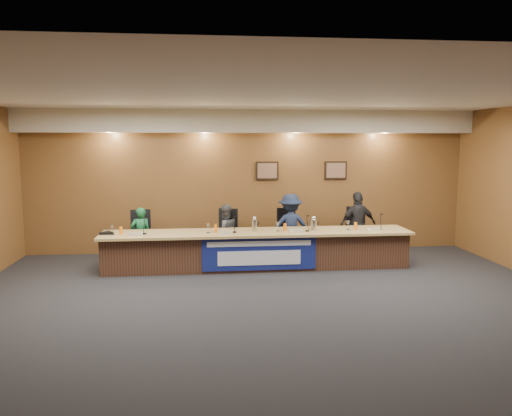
# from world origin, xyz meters

# --- Properties ---
(floor) EXTENTS (10.00, 10.00, 0.00)m
(floor) POSITION_xyz_m (0.00, 0.00, 0.00)
(floor) COLOR black
(floor) RESTS_ON ground
(ceiling) EXTENTS (10.00, 8.00, 0.04)m
(ceiling) POSITION_xyz_m (0.00, 0.00, 3.20)
(ceiling) COLOR silver
(ceiling) RESTS_ON wall_back
(wall_back) EXTENTS (10.00, 0.04, 3.20)m
(wall_back) POSITION_xyz_m (0.00, 4.00, 1.60)
(wall_back) COLOR brown
(wall_back) RESTS_ON floor
(soffit) EXTENTS (10.00, 0.50, 0.50)m
(soffit) POSITION_xyz_m (0.00, 3.75, 2.95)
(soffit) COLOR beige
(soffit) RESTS_ON wall_back
(dais_body) EXTENTS (6.00, 0.80, 0.70)m
(dais_body) POSITION_xyz_m (0.00, 2.40, 0.35)
(dais_body) COLOR #43281B
(dais_body) RESTS_ON floor
(dais_top) EXTENTS (6.10, 0.95, 0.05)m
(dais_top) POSITION_xyz_m (0.00, 2.35, 0.72)
(dais_top) COLOR #A68851
(dais_top) RESTS_ON dais_body
(banner) EXTENTS (2.20, 0.02, 0.65)m
(banner) POSITION_xyz_m (0.00, 1.99, 0.38)
(banner) COLOR navy
(banner) RESTS_ON dais_body
(banner_text_upper) EXTENTS (2.00, 0.01, 0.10)m
(banner_text_upper) POSITION_xyz_m (0.00, 1.97, 0.58)
(banner_text_upper) COLOR silver
(banner_text_upper) RESTS_ON banner
(banner_text_lower) EXTENTS (1.60, 0.01, 0.28)m
(banner_text_lower) POSITION_xyz_m (0.00, 1.97, 0.30)
(banner_text_lower) COLOR silver
(banner_text_lower) RESTS_ON banner
(wall_photo_left) EXTENTS (0.52, 0.04, 0.42)m
(wall_photo_left) POSITION_xyz_m (0.40, 3.97, 1.85)
(wall_photo_left) COLOR black
(wall_photo_left) RESTS_ON wall_back
(wall_photo_right) EXTENTS (0.52, 0.04, 0.42)m
(wall_photo_right) POSITION_xyz_m (2.00, 3.97, 1.85)
(wall_photo_right) COLOR black
(wall_photo_right) RESTS_ON wall_back
(panelist_a) EXTENTS (0.49, 0.39, 1.16)m
(panelist_a) POSITION_xyz_m (-2.36, 3.08, 0.58)
(panelist_a) COLOR #15572E
(panelist_a) RESTS_ON floor
(panelist_b) EXTENTS (0.71, 0.64, 1.20)m
(panelist_b) POSITION_xyz_m (-0.61, 3.08, 0.60)
(panelist_b) COLOR #444548
(panelist_b) RESTS_ON floor
(panelist_c) EXTENTS (0.92, 0.54, 1.41)m
(panelist_c) POSITION_xyz_m (0.79, 3.08, 0.70)
(panelist_c) COLOR #151E37
(panelist_c) RESTS_ON floor
(panelist_d) EXTENTS (0.89, 0.50, 1.44)m
(panelist_d) POSITION_xyz_m (2.28, 3.08, 0.72)
(panelist_d) COLOR black
(panelist_d) RESTS_ON floor
(office_chair_a) EXTENTS (0.55, 0.55, 0.08)m
(office_chair_a) POSITION_xyz_m (-2.36, 3.18, 0.48)
(office_chair_a) COLOR black
(office_chair_a) RESTS_ON floor
(office_chair_b) EXTENTS (0.63, 0.63, 0.08)m
(office_chair_b) POSITION_xyz_m (-0.61, 3.18, 0.48)
(office_chair_b) COLOR black
(office_chair_b) RESTS_ON floor
(office_chair_c) EXTENTS (0.56, 0.56, 0.08)m
(office_chair_c) POSITION_xyz_m (0.79, 3.18, 0.48)
(office_chair_c) COLOR black
(office_chair_c) RESTS_ON floor
(office_chair_d) EXTENTS (0.57, 0.57, 0.08)m
(office_chair_d) POSITION_xyz_m (2.28, 3.18, 0.48)
(office_chair_d) COLOR black
(office_chair_d) RESTS_ON floor
(nameplate_a) EXTENTS (0.24, 0.08, 0.10)m
(nameplate_a) POSITION_xyz_m (-2.33, 2.10, 0.80)
(nameplate_a) COLOR white
(nameplate_a) RESTS_ON dais_top
(microphone_a) EXTENTS (0.07, 0.07, 0.02)m
(microphone_a) POSITION_xyz_m (-2.19, 2.28, 0.76)
(microphone_a) COLOR black
(microphone_a) RESTS_ON dais_top
(juice_glass_a) EXTENTS (0.06, 0.06, 0.15)m
(juice_glass_a) POSITION_xyz_m (-2.63, 2.29, 0.82)
(juice_glass_a) COLOR orange
(juice_glass_a) RESTS_ON dais_top
(water_glass_a) EXTENTS (0.08, 0.08, 0.18)m
(water_glass_a) POSITION_xyz_m (-2.78, 2.27, 0.84)
(water_glass_a) COLOR silver
(water_glass_a) RESTS_ON dais_top
(nameplate_b) EXTENTS (0.24, 0.08, 0.10)m
(nameplate_b) POSITION_xyz_m (-0.65, 2.08, 0.80)
(nameplate_b) COLOR white
(nameplate_b) RESTS_ON dais_top
(microphone_b) EXTENTS (0.07, 0.07, 0.02)m
(microphone_b) POSITION_xyz_m (-0.46, 2.27, 0.76)
(microphone_b) COLOR black
(microphone_b) RESTS_ON dais_top
(juice_glass_b) EXTENTS (0.06, 0.06, 0.15)m
(juice_glass_b) POSITION_xyz_m (-0.82, 2.30, 0.82)
(juice_glass_b) COLOR orange
(juice_glass_b) RESTS_ON dais_top
(water_glass_b) EXTENTS (0.08, 0.08, 0.18)m
(water_glass_b) POSITION_xyz_m (-0.97, 2.27, 0.84)
(water_glass_b) COLOR silver
(water_glass_b) RESTS_ON dais_top
(nameplate_c) EXTENTS (0.24, 0.08, 0.10)m
(nameplate_c) POSITION_xyz_m (0.76, 2.09, 0.80)
(nameplate_c) COLOR white
(nameplate_c) RESTS_ON dais_top
(microphone_c) EXTENTS (0.07, 0.07, 0.02)m
(microphone_c) POSITION_xyz_m (0.98, 2.24, 0.76)
(microphone_c) COLOR black
(microphone_c) RESTS_ON dais_top
(juice_glass_c) EXTENTS (0.06, 0.06, 0.15)m
(juice_glass_c) POSITION_xyz_m (0.55, 2.33, 0.82)
(juice_glass_c) COLOR orange
(juice_glass_c) RESTS_ON dais_top
(water_glass_c) EXTENTS (0.08, 0.08, 0.18)m
(water_glass_c) POSITION_xyz_m (0.40, 2.31, 0.84)
(water_glass_c) COLOR silver
(water_glass_c) RESTS_ON dais_top
(nameplate_d) EXTENTS (0.24, 0.08, 0.10)m
(nameplate_d) POSITION_xyz_m (2.31, 2.11, 0.80)
(nameplate_d) COLOR white
(nameplate_d) RESTS_ON dais_top
(microphone_d) EXTENTS (0.07, 0.07, 0.02)m
(microphone_d) POSITION_xyz_m (2.48, 2.27, 0.76)
(microphone_d) COLOR black
(microphone_d) RESTS_ON dais_top
(juice_glass_d) EXTENTS (0.06, 0.06, 0.15)m
(juice_glass_d) POSITION_xyz_m (1.99, 2.33, 0.82)
(juice_glass_d) COLOR orange
(juice_glass_d) RESTS_ON dais_top
(water_glass_d) EXTENTS (0.08, 0.08, 0.18)m
(water_glass_d) POSITION_xyz_m (1.84, 2.34, 0.84)
(water_glass_d) COLOR silver
(water_glass_d) RESTS_ON dais_top
(carafe_mid) EXTENTS (0.11, 0.11, 0.24)m
(carafe_mid) POSITION_xyz_m (-0.05, 2.37, 0.87)
(carafe_mid) COLOR silver
(carafe_mid) RESTS_ON dais_top
(carafe_right) EXTENTS (0.13, 0.13, 0.22)m
(carafe_right) POSITION_xyz_m (1.14, 2.36, 0.86)
(carafe_right) COLOR silver
(carafe_right) RESTS_ON dais_top
(speakerphone) EXTENTS (0.32, 0.32, 0.05)m
(speakerphone) POSITION_xyz_m (-2.90, 2.35, 0.78)
(speakerphone) COLOR black
(speakerphone) RESTS_ON dais_top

